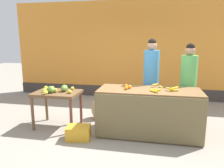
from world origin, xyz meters
TOP-DOWN VIEW (x-y plane):
  - ground_plane at (0.00, 0.00)m, footprint 24.00×24.00m
  - market_wall_back at (0.00, 2.84)m, footprint 8.22×0.23m
  - fruit_stall_counter at (0.50, -0.01)m, footprint 1.98×0.83m
  - side_table_wooden at (-1.44, 0.00)m, footprint 0.95×0.69m
  - banana_bunch_pile at (0.78, -0.00)m, footprint 0.55×0.62m
  - orange_pile at (0.07, -0.01)m, footprint 0.16×0.27m
  - mango_papaya_pile at (-1.46, -0.01)m, footprint 0.75×0.62m
  - vendor_woman_blue_shirt at (0.51, 0.65)m, footprint 0.34×0.34m
  - vendor_woman_green_shirt at (1.31, 0.63)m, footprint 0.34×0.34m
  - produce_crate at (-0.79, -0.52)m, footprint 0.49×0.39m
  - produce_sack at (-0.72, 0.64)m, footprint 0.32×0.37m

SIDE VIEW (x-z plane):
  - ground_plane at x=0.00m, z-range 0.00..0.00m
  - produce_crate at x=-0.79m, z-range 0.00..0.26m
  - produce_sack at x=-0.72m, z-range 0.00..0.50m
  - fruit_stall_counter at x=0.50m, z-range 0.00..0.91m
  - side_table_wooden at x=-1.44m, z-range 0.28..1.06m
  - mango_papaya_pile at x=-1.46m, z-range 0.77..0.91m
  - vendor_woman_green_shirt at x=1.31m, z-range 0.01..1.81m
  - banana_bunch_pile at x=0.78m, z-range 0.91..0.97m
  - orange_pile at x=0.07m, z-range 0.91..0.99m
  - vendor_woman_blue_shirt at x=0.51m, z-range 0.01..1.91m
  - market_wall_back at x=0.00m, z-range -0.03..3.07m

